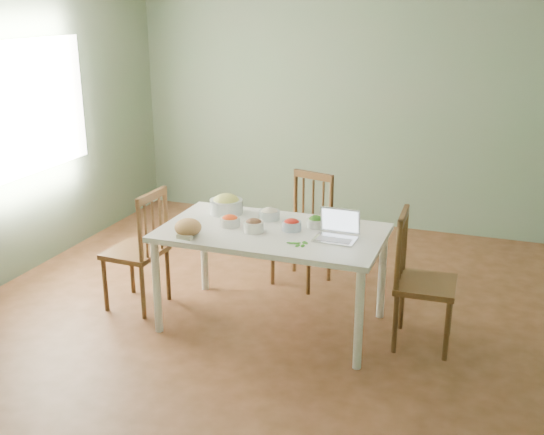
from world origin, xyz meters
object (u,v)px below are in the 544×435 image
(bread_boule, at_px, (188,227))
(laptop, at_px, (336,226))
(chair_far, at_px, (301,231))
(bowl_squash, at_px, (226,204))
(chair_right, at_px, (426,281))
(chair_left, at_px, (135,249))
(dining_table, at_px, (272,278))

(bread_boule, bearing_deg, laptop, 15.03)
(chair_far, xyz_separation_m, bowl_squash, (-0.46, -0.58, 0.37))
(chair_right, height_order, bowl_squash, chair_right)
(chair_left, xyz_separation_m, chair_right, (2.31, 0.16, 0.00))
(chair_right, distance_m, bowl_squash, 1.68)
(dining_table, distance_m, chair_far, 0.84)
(chair_left, distance_m, laptop, 1.71)
(chair_left, relative_size, chair_right, 1.00)
(chair_left, height_order, laptop, chair_left)
(chair_far, distance_m, chair_left, 1.45)
(chair_right, distance_m, laptop, 0.77)
(bowl_squash, bearing_deg, dining_table, -27.89)
(chair_left, height_order, bowl_squash, chair_left)
(chair_far, bearing_deg, bread_boule, -98.64)
(chair_left, bearing_deg, bread_boule, 70.38)
(chair_left, xyz_separation_m, bowl_squash, (0.68, 0.32, 0.36))
(bowl_squash, distance_m, laptop, 1.03)
(chair_far, xyz_separation_m, chair_right, (1.18, -0.75, 0.01))
(chair_far, height_order, chair_right, chair_right)
(bread_boule, bearing_deg, dining_table, 31.01)
(chair_left, relative_size, bread_boule, 5.05)
(chair_right, bearing_deg, chair_far, 55.34)
(chair_left, bearing_deg, laptop, 93.30)
(dining_table, height_order, bread_boule, bread_boule)
(bread_boule, height_order, bowl_squash, bowl_squash)
(chair_right, bearing_deg, bread_boule, 101.52)
(chair_far, height_order, bread_boule, chair_far)
(chair_left, bearing_deg, chair_right, 96.40)
(chair_far, relative_size, chair_right, 0.98)
(chair_right, relative_size, bowl_squash, 3.78)
(chair_left, relative_size, laptop, 3.36)
(bread_boule, bearing_deg, chair_left, 157.90)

